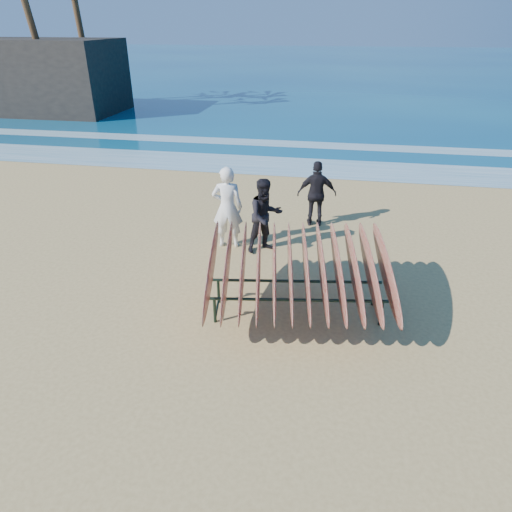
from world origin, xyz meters
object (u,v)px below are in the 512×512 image
object	(u,v)px
person_dark_b	(317,194)
building	(40,76)
surfboard_rack	(298,270)
person_white	(227,208)
person_dark_a	(265,216)

from	to	relation	value
person_dark_b	building	world-z (taller)	building
surfboard_rack	person_white	xyz separation A→B (m)	(-1.91, 2.58, 0.05)
surfboard_rack	building	world-z (taller)	building
person_dark_a	building	xyz separation A→B (m)	(-15.87, 16.01, 1.11)
person_white	building	bearing A→B (deg)	-53.83
person_dark_a	person_dark_b	xyz separation A→B (m)	(1.07, 1.76, -0.02)
person_dark_a	person_white	bearing A→B (deg)	139.13
surfboard_rack	person_dark_b	distance (m)	4.25
person_white	building	size ratio (longest dim) A/B	0.22
person_white	person_dark_a	distance (m)	0.92
person_dark_a	person_dark_b	world-z (taller)	person_dark_a
person_dark_b	building	size ratio (longest dim) A/B	0.19
surfboard_rack	person_dark_b	size ratio (longest dim) A/B	2.06
surfboard_rack	person_white	bearing A→B (deg)	117.88
surfboard_rack	person_dark_b	xyz separation A→B (m)	(0.07, 4.25, -0.07)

